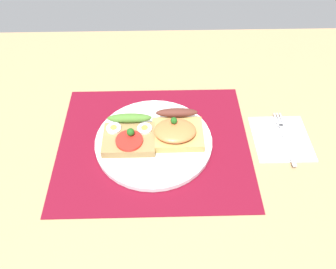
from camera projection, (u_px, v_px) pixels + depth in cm
name	position (u px, v px, depth cm)	size (l,w,h in cm)	color
ground_plane	(154.00, 149.00, 73.80)	(120.00, 90.00, 3.20)	tan
placemat	(154.00, 144.00, 72.51)	(39.99, 34.46, 0.30)	maroon
plate	(154.00, 141.00, 71.98)	(24.44, 24.44, 1.12)	white
sandwich_egg_tomato	(129.00, 135.00, 70.55)	(10.65, 9.73, 3.94)	#997948
sandwich_salmon	(176.00, 130.00, 71.01)	(10.55, 10.03, 5.02)	tan
napkin	(281.00, 138.00, 73.39)	(11.86, 12.91, 0.60)	white
fork	(285.00, 136.00, 73.09)	(1.62, 15.10, 0.32)	#B7B7BC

